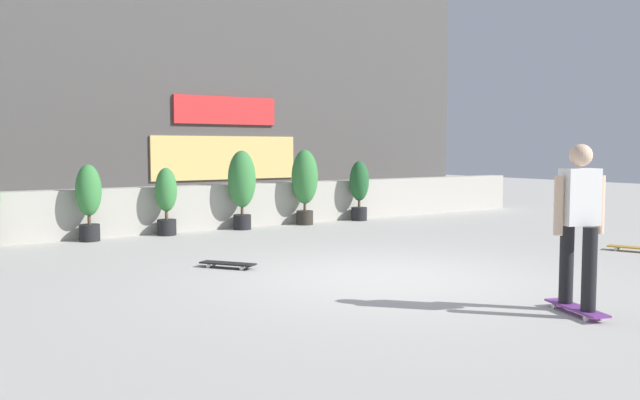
% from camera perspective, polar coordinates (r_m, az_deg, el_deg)
% --- Properties ---
extents(ground_plane, '(48.00, 48.00, 0.00)m').
position_cam_1_polar(ground_plane, '(8.65, 5.63, -6.60)').
color(ground_plane, '#B2AFA8').
extents(planter_wall, '(18.00, 0.40, 0.90)m').
position_cam_1_polar(planter_wall, '(13.70, -10.65, -0.66)').
color(planter_wall, '#B2ADA3').
rests_on(planter_wall, ground).
extents(building_backdrop, '(20.00, 2.08, 6.50)m').
position_cam_1_polar(building_backdrop, '(17.46, -16.10, 9.53)').
color(building_backdrop, '#4C4947').
rests_on(building_backdrop, ground).
extents(potted_plant_1, '(0.45, 0.45, 1.37)m').
position_cam_1_polar(potted_plant_1, '(12.52, -19.11, 0.18)').
color(potted_plant_1, black).
rests_on(potted_plant_1, ground).
extents(potted_plant_2, '(0.41, 0.41, 1.28)m').
position_cam_1_polar(potted_plant_2, '(12.97, -12.97, 0.16)').
color(potted_plant_2, black).
rests_on(potted_plant_2, ground).
extents(potted_plant_3, '(0.56, 0.56, 1.60)m').
position_cam_1_polar(potted_plant_3, '(13.62, -6.67, 1.43)').
color(potted_plant_3, black).
rests_on(potted_plant_3, ground).
extents(potted_plant_4, '(0.57, 0.57, 1.61)m').
position_cam_1_polar(potted_plant_4, '(14.38, -1.31, 1.65)').
color(potted_plant_4, '#2D2823').
rests_on(potted_plant_4, ground).
extents(potted_plant_5, '(0.44, 0.44, 1.36)m').
position_cam_1_polar(potted_plant_5, '(15.25, 3.36, 1.12)').
color(potted_plant_5, black).
rests_on(potted_plant_5, ground).
extents(skater_by_wall_right, '(0.53, 0.82, 1.70)m').
position_cam_1_polar(skater_by_wall_right, '(7.08, 21.19, -1.65)').
color(skater_by_wall_right, '#72338C').
rests_on(skater_by_wall_right, ground).
extents(skateboard_near_camera, '(0.62, 0.77, 0.08)m').
position_cam_1_polar(skateboard_near_camera, '(9.35, -7.86, -5.40)').
color(skateboard_near_camera, black).
rests_on(skateboard_near_camera, ground).
extents(skateboard_aside, '(0.47, 0.82, 0.08)m').
position_cam_1_polar(skateboard_aside, '(11.83, 25.21, -3.71)').
color(skateboard_aside, '#BF8C26').
rests_on(skateboard_aside, ground).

